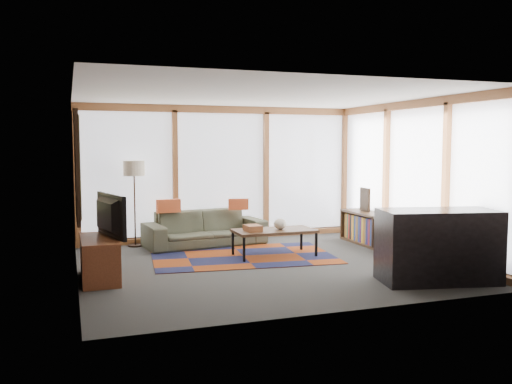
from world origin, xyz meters
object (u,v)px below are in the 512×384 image
object	(u,v)px
coffee_table	(274,243)
bookshelf	(382,232)
tv_console	(100,259)
bar_counter	(438,246)
sofa	(205,228)
television	(104,216)
floor_lamp	(135,204)

from	to	relation	value
coffee_table	bookshelf	distance (m)	2.05
coffee_table	bookshelf	xyz separation A→B (m)	(2.05, -0.05, 0.07)
tv_console	bar_counter	size ratio (longest dim) A/B	0.75
sofa	bookshelf	bearing A→B (deg)	-32.47
bookshelf	bar_counter	size ratio (longest dim) A/B	1.53
coffee_table	television	bearing A→B (deg)	-166.42
bookshelf	tv_console	distance (m)	4.93
bookshelf	bar_counter	bearing A→B (deg)	-104.03
coffee_table	bookshelf	world-z (taller)	bookshelf
floor_lamp	tv_console	xyz separation A→B (m)	(-0.75, -2.35, -0.49)
coffee_table	tv_console	distance (m)	2.92
sofa	bookshelf	world-z (taller)	sofa
floor_lamp	television	world-z (taller)	floor_lamp
bookshelf	tv_console	xyz separation A→B (m)	(-4.89, -0.64, -0.01)
sofa	bar_counter	xyz separation A→B (m)	(2.35, -3.62, 0.17)
television	coffee_table	bearing A→B (deg)	-91.31
television	bar_counter	size ratio (longest dim) A/B	0.67
floor_lamp	coffee_table	distance (m)	2.73
bookshelf	coffee_table	bearing A→B (deg)	178.59
floor_lamp	bar_counter	distance (m)	5.35
coffee_table	bar_counter	bearing A→B (deg)	-57.34
tv_console	television	distance (m)	0.59
sofa	television	distance (m)	2.80
floor_lamp	tv_console	bearing A→B (deg)	-107.77
sofa	bar_counter	world-z (taller)	bar_counter
tv_console	coffee_table	bearing A→B (deg)	13.66
bar_counter	tv_console	bearing A→B (deg)	171.71
coffee_table	tv_console	bearing A→B (deg)	-166.34
floor_lamp	coffee_table	bearing A→B (deg)	-38.48
sofa	bookshelf	xyz separation A→B (m)	(2.91, -1.36, -0.02)
tv_console	bar_counter	xyz separation A→B (m)	(4.32, -1.62, 0.20)
coffee_table	bookshelf	bearing A→B (deg)	-1.41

